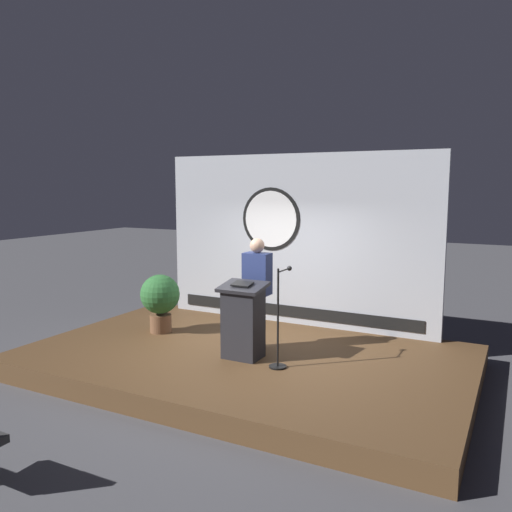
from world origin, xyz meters
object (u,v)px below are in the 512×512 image
at_px(speaker_person, 257,293).
at_px(podium, 243,321).
at_px(microphone_stand, 279,333).
at_px(potted_plant, 160,298).

bearing_deg(speaker_person, podium, -87.35).
bearing_deg(speaker_person, microphone_stand, -42.13).
relative_size(podium, speaker_person, 0.66).
distance_m(podium, potted_plant, 1.95).
relative_size(speaker_person, potted_plant, 1.72).
bearing_deg(potted_plant, speaker_person, -1.23).
bearing_deg(microphone_stand, speaker_person, 137.87).
bearing_deg(microphone_stand, podium, 171.01).
distance_m(microphone_stand, potted_plant, 2.57).
xyz_separation_m(podium, potted_plant, (-1.87, 0.52, 0.05)).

